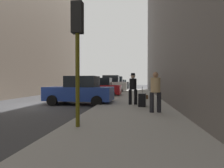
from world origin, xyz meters
TOP-DOWN VIEW (x-y plane):
  - ground_plane at (0.00, 0.00)m, footprint 120.00×120.00m
  - sidewalk at (6.00, 0.00)m, footprint 4.00×40.00m
  - parked_blue_sedan at (2.65, 0.66)m, footprint 4.25×2.15m
  - parked_red_hatchback at (2.65, 6.45)m, footprint 4.21×2.08m
  - parked_white_van at (2.65, 13.10)m, footprint 4.63×2.11m
  - parked_black_suv at (2.65, 18.82)m, footprint 4.60×2.06m
  - parked_dark_green_sedan at (2.65, 24.69)m, footprint 4.23×2.12m
  - parked_gray_coupe at (2.65, 30.54)m, footprint 4.25×2.15m
  - fire_hydrant at (4.45, 6.55)m, footprint 0.42×0.22m
  - traffic_light at (4.50, -5.13)m, footprint 0.32×0.32m
  - pedestrian_with_fedora at (5.99, -0.06)m, footprint 0.53×0.50m
  - pedestrian_in_tan_coat at (6.98, -2.44)m, footprint 0.53×0.49m
  - rolling_suitcase at (6.49, -0.75)m, footprint 0.43×0.60m
  - duffel_bag at (6.88, 3.40)m, footprint 0.32×0.44m

SIDE VIEW (x-z plane):
  - ground_plane at x=0.00m, z-range 0.00..0.00m
  - sidewalk at x=6.00m, z-range 0.00..0.15m
  - duffel_bag at x=6.88m, z-range 0.15..0.43m
  - rolling_suitcase at x=6.49m, z-range -0.03..1.01m
  - fire_hydrant at x=4.45m, z-range 0.15..0.85m
  - parked_blue_sedan at x=2.65m, z-range -0.05..1.74m
  - parked_red_hatchback at x=2.65m, z-range -0.05..1.74m
  - parked_dark_green_sedan at x=2.65m, z-range -0.05..1.74m
  - parked_gray_coupe at x=2.65m, z-range -0.05..1.74m
  - parked_white_van at x=2.65m, z-range -0.09..2.16m
  - parked_black_suv at x=2.65m, z-range -0.09..2.16m
  - pedestrian_in_tan_coat at x=6.98m, z-range 0.25..1.96m
  - pedestrian_with_fedora at x=5.99m, z-range 0.25..2.02m
  - traffic_light at x=4.50m, z-range 0.96..4.56m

